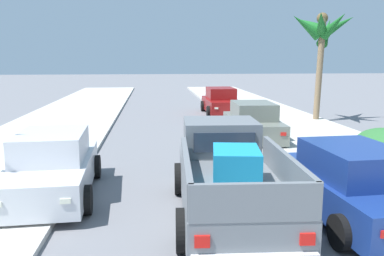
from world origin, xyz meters
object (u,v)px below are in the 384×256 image
(pickup_truck, at_px, (228,178))
(car_right_mid, at_px, (52,167))
(car_left_mid, at_px, (253,123))
(car_right_near, at_px, (221,102))
(palm_tree_left_fore, at_px, (322,31))
(car_left_near, at_px, (350,185))

(pickup_truck, bearing_deg, car_right_mid, 158.49)
(pickup_truck, xyz_separation_m, car_left_mid, (2.43, 7.45, -0.09))
(car_right_near, distance_m, car_right_mid, 15.00)
(car_left_mid, bearing_deg, car_right_near, 89.74)
(car_left_mid, relative_size, car_right_mid, 0.99)
(palm_tree_left_fore, bearing_deg, pickup_truck, -120.72)
(pickup_truck, height_order, car_right_mid, pickup_truck)
(palm_tree_left_fore, bearing_deg, car_left_mid, -136.64)
(car_left_near, relative_size, palm_tree_left_fore, 0.78)
(pickup_truck, height_order, car_left_mid, pickup_truck)
(car_right_near, bearing_deg, pickup_truck, -99.27)
(car_left_mid, bearing_deg, palm_tree_left_fore, 43.36)
(car_right_near, height_order, car_left_mid, same)
(car_left_mid, height_order, palm_tree_left_fore, palm_tree_left_fore)
(car_left_mid, xyz_separation_m, palm_tree_left_fore, (4.55, 4.29, 3.88))
(palm_tree_left_fore, bearing_deg, car_right_mid, -137.00)
(car_right_near, relative_size, car_right_mid, 0.98)
(car_left_mid, bearing_deg, pickup_truck, -108.08)
(pickup_truck, distance_m, car_right_near, 15.31)
(car_right_mid, distance_m, palm_tree_left_fore, 15.44)
(car_right_mid, bearing_deg, car_right_near, 64.68)
(car_right_near, relative_size, palm_tree_left_fore, 0.76)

